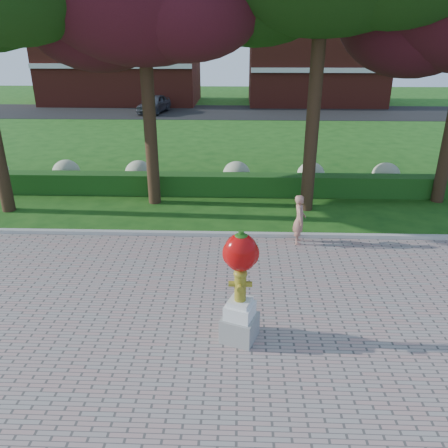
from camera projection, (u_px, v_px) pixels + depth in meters
name	position (u px, v px, depth m)	size (l,w,h in m)	color
ground	(192.00, 288.00, 10.58)	(100.00, 100.00, 0.00)	#184711
walkway	(166.00, 419.00, 6.89)	(40.00, 14.00, 0.04)	gray
curb	(202.00, 234.00, 13.31)	(40.00, 0.18, 0.15)	#ADADA5
lawn_hedge	(210.00, 184.00, 16.87)	(24.00, 0.70, 0.80)	#1A4714
hydrangea_row	(226.00, 173.00, 17.71)	(20.10, 1.10, 0.99)	#A2A880
street	(227.00, 112.00, 36.35)	(50.00, 8.00, 0.02)	black
building_left	(122.00, 64.00, 40.84)	(14.00, 8.00, 7.00)	maroon
building_right	(315.00, 67.00, 40.38)	(12.00, 8.00, 6.40)	maroon
hydrant_sculpture	(240.00, 284.00, 8.26)	(0.82, 0.82, 2.34)	gray
woman	(299.00, 219.00, 12.58)	(0.54, 0.35, 1.47)	#A46E5E
parked_car	(154.00, 104.00, 35.62)	(1.71, 4.26, 1.45)	#43454B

